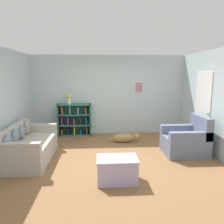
# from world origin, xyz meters

# --- Properties ---
(ground_plane) EXTENTS (14.00, 14.00, 0.00)m
(ground_plane) POSITION_xyz_m (0.00, 0.00, 0.00)
(ground_plane) COLOR brown
(wall_back) EXTENTS (5.60, 0.13, 2.60)m
(wall_back) POSITION_xyz_m (0.00, 2.25, 1.30)
(wall_back) COLOR silver
(wall_back) RESTS_ON ground_plane
(wall_left) EXTENTS (0.13, 5.00, 2.60)m
(wall_left) POSITION_xyz_m (-2.55, -0.00, 1.30)
(wall_left) COLOR silver
(wall_left) RESTS_ON ground_plane
(wall_right) EXTENTS (0.16, 5.00, 2.60)m
(wall_right) POSITION_xyz_m (2.55, 0.02, 1.29)
(wall_right) COLOR silver
(wall_right) RESTS_ON ground_plane
(couch) EXTENTS (0.90, 1.78, 0.84)m
(couch) POSITION_xyz_m (-1.99, -0.01, 0.32)
(couch) COLOR #ADA89E
(couch) RESTS_ON ground_plane
(bookshelf) EXTENTS (1.06, 0.32, 1.04)m
(bookshelf) POSITION_xyz_m (-1.13, 2.04, 0.50)
(bookshelf) COLOR #2D6B56
(bookshelf) RESTS_ON ground_plane
(recliner_chair) EXTENTS (1.01, 0.91, 0.97)m
(recliner_chair) POSITION_xyz_m (1.87, 0.17, 0.34)
(recliner_chair) COLOR slate
(recliner_chair) RESTS_ON ground_plane
(coffee_table) EXTENTS (0.76, 0.51, 0.46)m
(coffee_table) POSITION_xyz_m (-0.00, -1.18, 0.25)
(coffee_table) COLOR #ADA3CC
(coffee_table) RESTS_ON ground_plane
(dog) EXTENTS (0.95, 0.23, 0.27)m
(dog) POSITION_xyz_m (0.46, 1.17, 0.14)
(dog) COLOR #9E7A4C
(dog) RESTS_ON ground_plane
(vase) EXTENTS (0.15, 0.15, 0.33)m
(vase) POSITION_xyz_m (-1.28, 2.02, 1.22)
(vase) COLOR silver
(vase) RESTS_ON bookshelf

